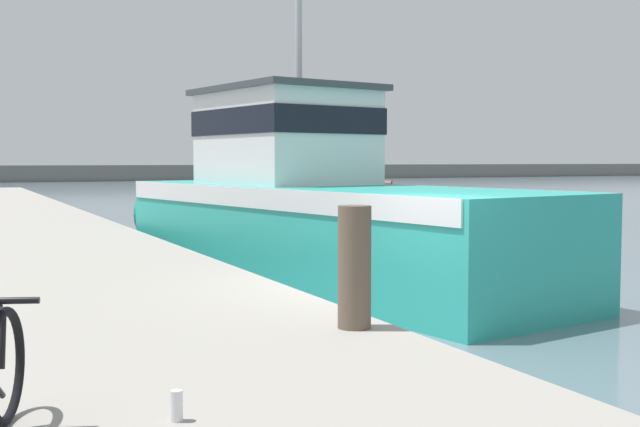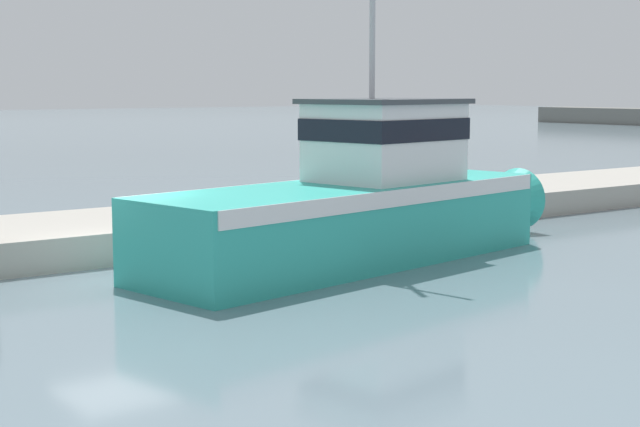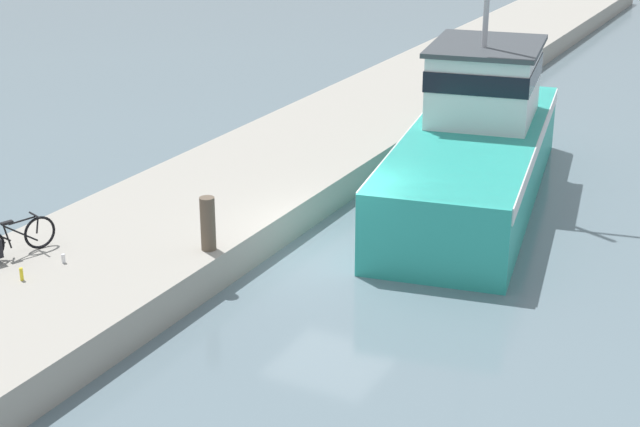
{
  "view_description": "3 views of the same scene",
  "coord_description": "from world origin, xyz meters",
  "px_view_note": "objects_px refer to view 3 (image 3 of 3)",
  "views": [
    {
      "loc": [
        -5.12,
        -8.64,
        2.32
      ],
      "look_at": [
        -0.97,
        0.29,
        1.67
      ],
      "focal_mm": 45.0,
      "sensor_mm": 36.0,
      "label": 1
    },
    {
      "loc": [
        19.12,
        -8.59,
        4.05
      ],
      "look_at": [
        -0.0,
        5.34,
        1.01
      ],
      "focal_mm": 55.0,
      "sensor_mm": 36.0,
      "label": 2
    },
    {
      "loc": [
        8.83,
        -17.48,
        8.62
      ],
      "look_at": [
        -0.32,
        0.03,
        1.08
      ],
      "focal_mm": 55.0,
      "sensor_mm": 36.0,
      "label": 3
    }
  ],
  "objects_px": {
    "mooring_post": "(208,224)",
    "water_bottle_by_bike": "(63,258)",
    "water_bottle_on_curb": "(21,274)",
    "fishing_boat_main": "(477,141)",
    "bicycle_touring": "(7,242)"
  },
  "relations": [
    {
      "from": "fishing_boat_main",
      "to": "water_bottle_on_curb",
      "type": "distance_m",
      "value": 12.06
    },
    {
      "from": "mooring_post",
      "to": "water_bottle_on_curb",
      "type": "xyz_separation_m",
      "value": [
        -2.32,
        -2.91,
        -0.44
      ]
    },
    {
      "from": "fishing_boat_main",
      "to": "water_bottle_on_curb",
      "type": "bearing_deg",
      "value": -126.37
    },
    {
      "from": "fishing_boat_main",
      "to": "bicycle_touring",
      "type": "bearing_deg",
      "value": -132.21
    },
    {
      "from": "mooring_post",
      "to": "bicycle_touring",
      "type": "bearing_deg",
      "value": -146.28
    },
    {
      "from": "bicycle_touring",
      "to": "mooring_post",
      "type": "distance_m",
      "value": 4.01
    },
    {
      "from": "bicycle_touring",
      "to": "mooring_post",
      "type": "bearing_deg",
      "value": 53.12
    },
    {
      "from": "water_bottle_on_curb",
      "to": "water_bottle_by_bike",
      "type": "distance_m",
      "value": 1.02
    },
    {
      "from": "fishing_boat_main",
      "to": "water_bottle_by_bike",
      "type": "relative_size",
      "value": 69.46
    },
    {
      "from": "fishing_boat_main",
      "to": "water_bottle_by_bike",
      "type": "xyz_separation_m",
      "value": [
        -5.17,
        -9.81,
        -0.55
      ]
    },
    {
      "from": "fishing_boat_main",
      "to": "mooring_post",
      "type": "height_order",
      "value": "fishing_boat_main"
    },
    {
      "from": "fishing_boat_main",
      "to": "mooring_post",
      "type": "distance_m",
      "value": 8.45
    },
    {
      "from": "mooring_post",
      "to": "water_bottle_by_bike",
      "type": "height_order",
      "value": "mooring_post"
    },
    {
      "from": "fishing_boat_main",
      "to": "water_bottle_by_bike",
      "type": "distance_m",
      "value": 11.1
    },
    {
      "from": "water_bottle_by_bike",
      "to": "mooring_post",
      "type": "bearing_deg",
      "value": 41.28
    }
  ]
}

